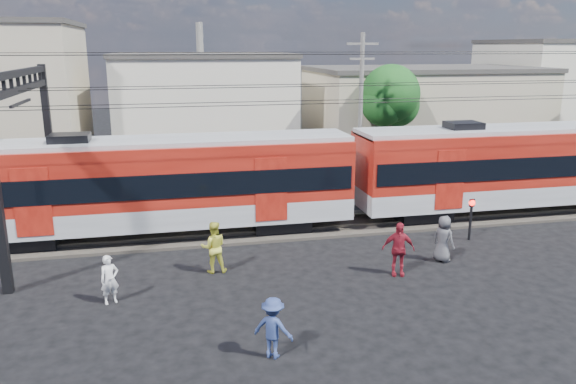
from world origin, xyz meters
The scene contains 17 objects.
ground centered at (0.00, 0.00, 0.00)m, with size 120.00×120.00×0.00m, color black.
track_bed centered at (0.00, 8.00, 0.06)m, with size 70.00×3.40×0.12m, color #2D2823.
rail_near centered at (0.00, 7.25, 0.18)m, with size 70.00×0.12×0.12m, color #59544C.
rail_far centered at (0.00, 8.75, 0.18)m, with size 70.00×0.12×0.12m, color #59544C.
commuter_train centered at (-4.98, 8.00, 2.40)m, with size 50.30×3.08×4.17m.
catenary centered at (-8.65, 8.00, 5.14)m, with size 70.00×9.30×7.52m.
building_midwest centered at (-2.00, 27.00, 3.66)m, with size 12.24×12.24×7.30m.
building_mideast centered at (14.00, 24.00, 3.16)m, with size 16.32×10.20×6.30m.
building_east centered at (28.00, 28.00, 4.16)m, with size 10.20×10.20×8.30m.
utility_pole_mid centered at (6.00, 15.00, 4.53)m, with size 1.80×0.24×8.50m.
tree_near centered at (9.19, 18.09, 4.66)m, with size 3.82×3.64×6.72m.
pedestrian_a centered at (-6.66, 2.00, 0.78)m, with size 0.57×0.37×1.56m, color silver.
pedestrian_b centered at (-3.29, 3.80, 0.93)m, with size 0.90×0.70×1.86m, color gold.
pedestrian_c centered at (-2.31, -2.18, 0.82)m, with size 1.06×0.61×1.64m, color navy.
pedestrian_d centered at (2.95, 2.16, 0.96)m, with size 1.13×0.47×1.92m, color maroon.
pedestrian_e centered at (5.11, 3.01, 0.88)m, with size 0.86×0.56×1.76m, color #4A494E.
crossing_signal centered at (7.33, 4.96, 1.21)m, with size 0.25×0.25×1.75m.
Camera 1 is at (-4.71, -14.92, 7.79)m, focal length 35.00 mm.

